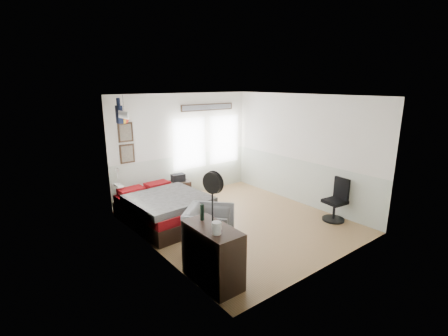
{
  "coord_description": "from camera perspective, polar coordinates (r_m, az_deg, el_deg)",
  "views": [
    {
      "loc": [
        -4.27,
        -5.0,
        2.94
      ],
      "look_at": [
        -0.1,
        0.4,
        1.15
      ],
      "focal_mm": 26.0,
      "sensor_mm": 36.0,
      "label": 1
    }
  ],
  "objects": [
    {
      "name": "kettle",
      "position": [
        4.59,
        -1.32,
        -10.5
      ],
      "size": [
        0.15,
        0.13,
        0.18
      ],
      "rotation": [
        0.0,
        0.0,
        0.42
      ],
      "color": "silver",
      "rests_on": "dresser"
    },
    {
      "name": "bottle",
      "position": [
        5.02,
        -3.86,
        -7.76
      ],
      "size": [
        0.06,
        0.06,
        0.25
      ],
      "primitive_type": "cylinder",
      "color": "black",
      "rests_on": "dresser"
    },
    {
      "name": "stand_fan",
      "position": [
        4.66,
        -1.96,
        -2.77
      ],
      "size": [
        0.17,
        0.33,
        0.83
      ],
      "rotation": [
        0.0,
        0.0,
        0.25
      ],
      "color": "black",
      "rests_on": "dresser"
    },
    {
      "name": "black_bag",
      "position": [
        8.27,
        -8.07,
        -1.71
      ],
      "size": [
        0.34,
        0.24,
        0.19
      ],
      "primitive_type": "cube",
      "rotation": [
        0.0,
        0.0,
        -0.1
      ],
      "color": "black",
      "rests_on": "nightstand"
    },
    {
      "name": "wall_decor",
      "position": [
        7.69,
        -13.26,
        8.04
      ],
      "size": [
        3.55,
        1.32,
        1.44
      ],
      "color": "#3E2B18",
      "rests_on": "room_shell"
    },
    {
      "name": "armchair",
      "position": [
        6.05,
        -2.54,
        -10.33
      ],
      "size": [
        1.16,
        1.17,
        0.76
      ],
      "primitive_type": "imported",
      "rotation": [
        0.0,
        0.0,
        0.74
      ],
      "color": "#5A5A5A",
      "rests_on": "ground_plane"
    },
    {
      "name": "bed",
      "position": [
        7.18,
        -10.57,
        -7.01
      ],
      "size": [
        1.56,
        2.11,
        0.65
      ],
      "rotation": [
        0.0,
        0.0,
        0.06
      ],
      "color": "black",
      "rests_on": "ground_plane"
    },
    {
      "name": "task_chair",
      "position": [
        7.55,
        19.13,
        -5.9
      ],
      "size": [
        0.48,
        0.48,
        0.95
      ],
      "rotation": [
        0.0,
        0.0,
        -0.11
      ],
      "color": "black",
      "rests_on": "ground_plane"
    },
    {
      "name": "nightstand",
      "position": [
        8.37,
        -7.98,
        -4.08
      ],
      "size": [
        0.57,
        0.47,
        0.53
      ],
      "primitive_type": "cube",
      "rotation": [
        0.0,
        0.0,
        -0.1
      ],
      "color": "black",
      "rests_on": "ground_plane"
    },
    {
      "name": "dresser",
      "position": [
        5.03,
        -2.04,
        -14.98
      ],
      "size": [
        0.48,
        1.0,
        0.9
      ],
      "primitive_type": "cube",
      "color": "black",
      "rests_on": "ground_plane"
    },
    {
      "name": "room_shell",
      "position": [
        6.8,
        1.25,
        3.43
      ],
      "size": [
        4.02,
        4.52,
        2.71
      ],
      "color": "white",
      "rests_on": "ground_plane"
    },
    {
      "name": "ground_plane",
      "position": [
        7.21,
        2.61,
        -9.44
      ],
      "size": [
        4.0,
        4.5,
        0.01
      ],
      "primitive_type": "cube",
      "color": "olive"
    }
  ]
}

